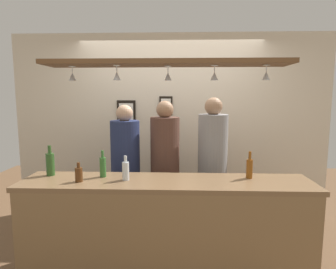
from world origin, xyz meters
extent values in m
plane|color=brown|center=(0.00, 0.00, 0.00)|extent=(8.00, 8.00, 0.00)
cube|color=beige|center=(0.00, 1.10, 1.30)|extent=(4.40, 0.06, 2.60)
cube|color=brown|center=(0.00, -0.35, 0.95)|extent=(2.70, 0.55, 0.04)
cube|color=olive|center=(0.00, -0.60, 0.46)|extent=(2.65, 0.04, 0.92)
cube|color=brown|center=(0.00, -0.30, 2.04)|extent=(2.20, 0.36, 0.04)
cylinder|color=silver|center=(-0.87, -0.27, 2.01)|extent=(0.06, 0.06, 0.00)
cylinder|color=silver|center=(-0.87, -0.27, 1.99)|extent=(0.01, 0.01, 0.06)
cone|color=silver|center=(-0.87, -0.27, 1.92)|extent=(0.07, 0.07, 0.08)
cylinder|color=silver|center=(-0.44, -0.34, 2.01)|extent=(0.06, 0.06, 0.00)
cylinder|color=silver|center=(-0.44, -0.34, 1.99)|extent=(0.01, 0.01, 0.06)
cone|color=silver|center=(-0.44, -0.34, 1.92)|extent=(0.07, 0.07, 0.08)
cylinder|color=silver|center=(0.01, -0.27, 2.01)|extent=(0.06, 0.06, 0.00)
cylinder|color=silver|center=(0.01, -0.27, 1.99)|extent=(0.01, 0.01, 0.06)
cone|color=silver|center=(0.01, -0.27, 1.92)|extent=(0.07, 0.07, 0.08)
cylinder|color=silver|center=(0.43, -0.30, 2.01)|extent=(0.06, 0.06, 0.00)
cylinder|color=silver|center=(0.43, -0.30, 1.99)|extent=(0.01, 0.01, 0.06)
cone|color=silver|center=(0.43, -0.30, 1.92)|extent=(0.07, 0.07, 0.08)
cylinder|color=silver|center=(0.88, -0.32, 2.01)|extent=(0.06, 0.06, 0.00)
cylinder|color=silver|center=(0.88, -0.32, 1.99)|extent=(0.01, 0.01, 0.06)
cone|color=silver|center=(0.88, -0.32, 1.92)|extent=(0.07, 0.07, 0.08)
cube|color=#2D334C|center=(-0.51, 0.36, 0.39)|extent=(0.17, 0.18, 0.78)
cylinder|color=navy|center=(-0.51, 0.36, 1.12)|extent=(0.34, 0.34, 0.68)
sphere|color=tan|center=(-0.51, 0.36, 1.55)|extent=(0.19, 0.19, 0.19)
cube|color=#2D334C|center=(-0.05, 0.36, 0.40)|extent=(0.17, 0.18, 0.80)
cylinder|color=brown|center=(-0.05, 0.36, 1.15)|extent=(0.34, 0.34, 0.70)
sphere|color=#9E7556|center=(-0.05, 0.36, 1.59)|extent=(0.20, 0.20, 0.20)
cube|color=#2D334C|center=(0.51, 0.36, 0.41)|extent=(0.17, 0.18, 0.82)
cylinder|color=gray|center=(0.51, 0.36, 1.18)|extent=(0.34, 0.34, 0.71)
sphere|color=#9E7556|center=(0.51, 0.36, 1.63)|extent=(0.20, 0.20, 0.20)
cylinder|color=#512D14|center=(-0.79, -0.42, 1.03)|extent=(0.07, 0.07, 0.13)
cylinder|color=#512D14|center=(-0.79, -0.42, 1.12)|extent=(0.03, 0.03, 0.05)
cylinder|color=#2D5623|center=(-1.15, -0.22, 1.08)|extent=(0.08, 0.08, 0.22)
cylinder|color=#2D5623|center=(-1.15, -0.22, 1.23)|extent=(0.03, 0.03, 0.08)
cylinder|color=silver|center=(-0.38, -0.35, 1.05)|extent=(0.06, 0.06, 0.17)
cylinder|color=silver|center=(-0.38, -0.35, 1.17)|extent=(0.03, 0.03, 0.06)
cylinder|color=brown|center=(0.79, -0.25, 1.06)|extent=(0.06, 0.06, 0.18)
cylinder|color=brown|center=(0.79, -0.25, 1.19)|extent=(0.03, 0.03, 0.08)
cylinder|color=#336B2D|center=(-0.62, -0.25, 1.06)|extent=(0.06, 0.06, 0.19)
cylinder|color=#336B2D|center=(-0.62, -0.25, 1.19)|extent=(0.03, 0.03, 0.07)
cube|color=black|center=(-0.62, 1.06, 1.52)|extent=(0.26, 0.02, 0.34)
cube|color=white|center=(-0.62, 1.05, 1.52)|extent=(0.20, 0.01, 0.26)
cube|color=black|center=(-0.07, 1.06, 1.61)|extent=(0.18, 0.02, 0.26)
cube|color=white|center=(-0.07, 1.05, 1.61)|extent=(0.14, 0.01, 0.20)
camera|label=1|loc=(0.11, -2.90, 1.74)|focal=30.33mm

